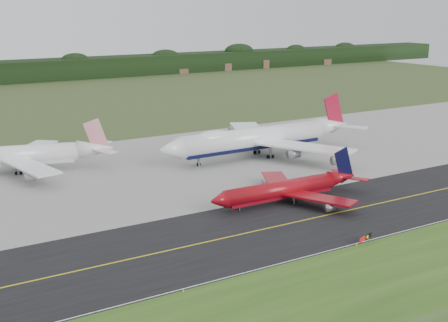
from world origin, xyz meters
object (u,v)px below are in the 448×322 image
at_px(jet_red_737, 288,189).
at_px(jet_star_tail, 17,156).
at_px(jet_ba_747, 260,138).
at_px(taxiway_sign, 366,238).

height_order(jet_red_737, jet_star_tail, jet_star_tail).
bearing_deg(jet_star_tail, jet_ba_747, -16.67).
bearing_deg(taxiway_sign, jet_ba_747, 71.66).
distance_m(jet_red_737, jet_star_tail, 74.60).
height_order(jet_red_737, taxiway_sign, jet_red_737).
bearing_deg(taxiway_sign, jet_star_tail, 116.44).
bearing_deg(jet_red_737, taxiway_sign, -96.46).
distance_m(jet_star_tail, taxiway_sign, 96.94).
relative_size(jet_ba_747, jet_star_tail, 1.32).
relative_size(jet_red_737, taxiway_sign, 9.29).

